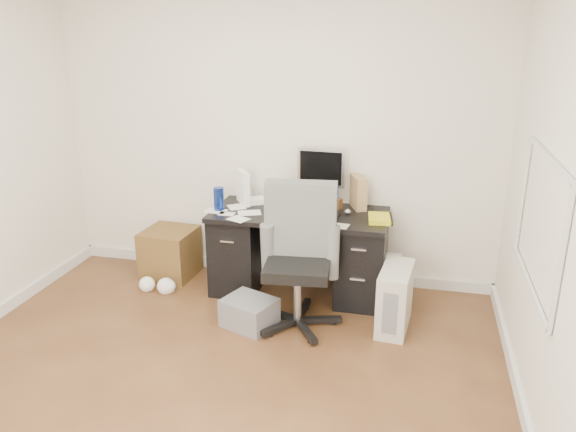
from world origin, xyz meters
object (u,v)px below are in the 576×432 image
desk (299,250)px  wicker_basket (170,253)px  office_chair (298,259)px  lcd_monitor (321,177)px  pc_tower (395,298)px  keyboard (314,213)px

desk → wicker_basket: 1.28m
office_chair → lcd_monitor: bearing=82.5°
pc_tower → wicker_basket: (-2.12, 0.51, -0.02)m
desk → office_chair: (0.12, -0.58, 0.17)m
office_chair → wicker_basket: bearing=149.0°
keyboard → wicker_basket: 1.50m
pc_tower → wicker_basket: bearing=171.9°
desk → wicker_basket: size_ratio=3.31×
wicker_basket → keyboard: bearing=-4.5°
office_chair → wicker_basket: (-1.38, 0.66, -0.34)m
keyboard → lcd_monitor: bearing=90.0°
desk → lcd_monitor: size_ratio=2.85×
keyboard → office_chair: 0.58m
keyboard → wicker_basket: bearing=177.0°
keyboard → office_chair: (-0.02, -0.55, -0.20)m
office_chair → pc_tower: size_ratio=2.26×
office_chair → keyboard: bearing=82.3°
desk → office_chair: 0.62m
lcd_monitor → keyboard: bearing=-88.9°
lcd_monitor → desk: bearing=-119.4°
lcd_monitor → office_chair: bearing=-89.4°
wicker_basket → desk: bearing=-3.2°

